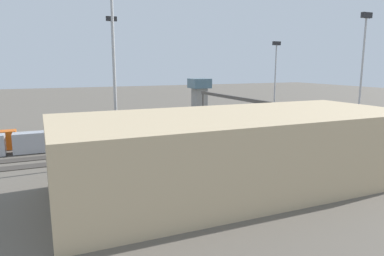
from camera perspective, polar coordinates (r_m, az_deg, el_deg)
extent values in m
plane|color=#60594F|center=(84.48, 0.19, -0.92)|extent=(400.00, 400.00, 0.00)
cube|color=#4C443D|center=(98.16, -3.34, 0.66)|extent=(140.00, 2.80, 0.12)
cube|color=#4C443D|center=(93.55, -2.28, 0.19)|extent=(140.00, 2.80, 0.12)
cube|color=#3D3833|center=(88.98, -1.11, -0.32)|extent=(140.00, 2.80, 0.12)
cube|color=#4C443D|center=(84.47, 0.19, -0.88)|extent=(140.00, 2.80, 0.12)
cube|color=#3D3833|center=(80.01, 1.64, -1.51)|extent=(140.00, 2.80, 0.12)
cube|color=#3D3833|center=(75.61, 3.25, -2.21)|extent=(140.00, 2.80, 0.12)
cube|color=#3D3833|center=(71.30, 5.07, -3.00)|extent=(140.00, 2.80, 0.12)
cube|color=#A8AAB2|center=(90.62, 13.88, 0.83)|extent=(23.00, 3.00, 3.80)
cube|color=#A8AAB2|center=(78.43, -0.32, -0.29)|extent=(23.00, 3.00, 3.80)
cube|color=#A8AAB2|center=(72.54, -18.17, -1.66)|extent=(23.00, 3.00, 3.80)
cube|color=gold|center=(88.27, -13.72, 0.53)|extent=(10.00, 3.00, 3.60)
cube|color=gold|center=(87.44, -15.72, 2.01)|extent=(3.00, 2.70, 1.40)
cylinder|color=#9EA0A5|center=(117.43, 13.41, 7.49)|extent=(0.44, 0.44, 22.64)
cube|color=#262628|center=(117.53, 13.66, 13.30)|extent=(2.80, 0.70, 1.20)
cylinder|color=#9EA0A5|center=(88.12, 25.91, 7.21)|extent=(0.44, 0.44, 26.51)
cube|color=#262628|center=(88.73, 26.63, 16.16)|extent=(2.80, 0.70, 1.20)
cylinder|color=#9EA0A5|center=(96.67, -12.69, 8.49)|extent=(0.44, 0.44, 27.66)
cube|color=#262628|center=(97.38, -13.04, 17.00)|extent=(2.80, 0.70, 1.20)
cylinder|color=#9EA0A5|center=(58.46, -12.55, 8.50)|extent=(0.44, 0.44, 29.59)
cylinder|color=#4C4742|center=(103.63, 1.80, 3.37)|extent=(0.50, 0.50, 8.00)
cylinder|color=#4C4742|center=(74.51, 13.15, 0.43)|extent=(0.50, 0.50, 8.00)
cube|color=#4C4742|center=(88.12, 6.61, 4.99)|extent=(0.70, 35.00, 0.80)
cube|color=tan|center=(47.62, 7.67, -3.60)|extent=(47.99, 19.73, 9.99)
cube|color=gray|center=(112.49, 1.22, 4.21)|extent=(4.00, 4.00, 9.16)
cube|color=slate|center=(112.02, 1.23, 7.31)|extent=(6.00, 6.00, 3.00)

